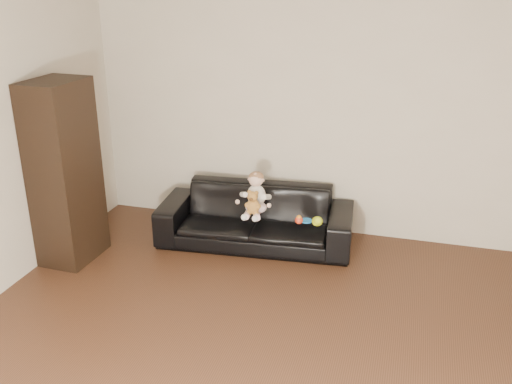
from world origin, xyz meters
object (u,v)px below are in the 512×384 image
(teddy_bear, at_px, (253,203))
(sofa, at_px, (256,217))
(cabinet, at_px, (65,173))
(toy_rattle, at_px, (299,220))
(toy_blue_disc, at_px, (306,221))
(toy_green, at_px, (317,221))
(baby, at_px, (256,195))

(teddy_bear, bearing_deg, sofa, 78.38)
(cabinet, bearing_deg, sofa, 28.15)
(sofa, relative_size, toy_rattle, 25.26)
(teddy_bear, bearing_deg, toy_blue_disc, -13.78)
(sofa, relative_size, toy_green, 15.46)
(toy_rattle, distance_m, toy_blue_disc, 0.10)
(toy_blue_disc, bearing_deg, toy_rattle, -127.58)
(baby, relative_size, toy_rattle, 5.54)
(baby, bearing_deg, toy_rattle, -27.67)
(cabinet, distance_m, baby, 1.81)
(teddy_bear, relative_size, toy_blue_disc, 2.19)
(cabinet, bearing_deg, toy_green, 15.97)
(teddy_bear, relative_size, toy_green, 1.92)
(sofa, bearing_deg, toy_rattle, -30.53)
(teddy_bear, distance_m, toy_blue_disc, 0.54)
(cabinet, distance_m, toy_blue_disc, 2.32)
(toy_rattle, bearing_deg, cabinet, -165.54)
(toy_green, distance_m, toy_blue_disc, 0.14)
(sofa, height_order, toy_blue_disc, sofa)
(toy_blue_disc, bearing_deg, sofa, 163.41)
(toy_rattle, bearing_deg, sofa, 154.28)
(sofa, distance_m, baby, 0.30)
(sofa, xyz_separation_m, teddy_bear, (0.04, -0.24, 0.25))
(cabinet, xyz_separation_m, toy_rattle, (2.12, 0.55, -0.45))
(baby, height_order, teddy_bear, baby)
(teddy_bear, distance_m, toy_rattle, 0.47)
(teddy_bear, height_order, toy_green, teddy_bear)
(baby, relative_size, toy_blue_disc, 3.87)
(toy_rattle, bearing_deg, toy_green, 4.24)
(cabinet, bearing_deg, toy_blue_disc, 18.18)
(teddy_bear, bearing_deg, cabinet, 176.65)
(toy_green, xyz_separation_m, toy_rattle, (-0.17, -0.01, -0.01))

